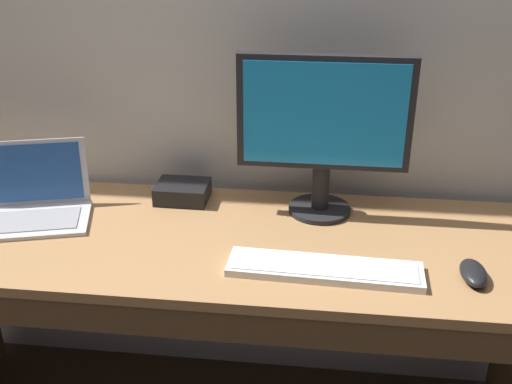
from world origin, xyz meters
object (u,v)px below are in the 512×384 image
at_px(external_monitor, 324,125).
at_px(computer_mouse, 473,273).
at_px(wired_keyboard, 324,269).
at_px(external_drive_box, 183,192).
at_px(laptop_silver, 26,203).

relative_size(external_monitor, computer_mouse, 4.00).
xyz_separation_m(external_monitor, wired_keyboard, (0.02, -0.31, -0.26)).
bearing_deg(external_monitor, external_drive_box, 173.94).
bearing_deg(external_monitor, laptop_silver, -172.07).
height_order(wired_keyboard, computer_mouse, computer_mouse).
bearing_deg(wired_keyboard, laptop_silver, 167.07).
bearing_deg(wired_keyboard, external_drive_box, 140.70).
distance_m(laptop_silver, wired_keyboard, 0.88).
bearing_deg(external_drive_box, external_monitor, -6.06).
distance_m(wired_keyboard, external_drive_box, 0.57).
relative_size(wired_keyboard, external_drive_box, 3.08).
bearing_deg(external_monitor, wired_keyboard, -86.45).
distance_m(laptop_silver, external_monitor, 0.88).
height_order(wired_keyboard, external_drive_box, external_drive_box).
height_order(laptop_silver, wired_keyboard, laptop_silver).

